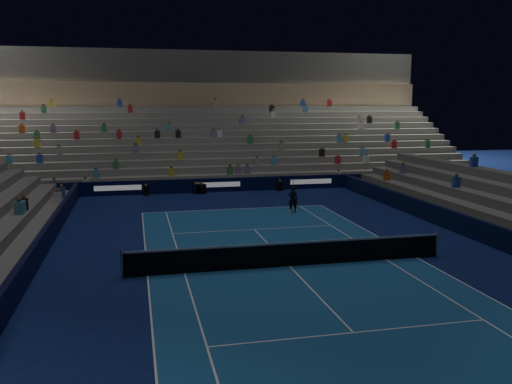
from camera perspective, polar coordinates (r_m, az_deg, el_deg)
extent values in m
plane|color=#0C184D|center=(21.52, 3.54, -7.82)|extent=(90.00, 90.00, 0.00)
cube|color=#184C86|center=(21.52, 3.54, -7.81)|extent=(10.97, 23.77, 0.01)
cube|color=black|center=(39.10, -4.03, 0.74)|extent=(44.00, 0.25, 1.00)
cube|color=black|center=(25.76, 24.83, -4.65)|extent=(0.25, 37.00, 1.00)
cube|color=black|center=(20.94, -23.10, -7.63)|extent=(0.25, 37.00, 1.00)
cube|color=slate|center=(40.12, -4.24, 0.60)|extent=(44.00, 1.00, 0.50)
cube|color=slate|center=(41.06, -4.45, 1.15)|extent=(44.00, 1.00, 1.00)
cube|color=slate|center=(42.01, -4.65, 1.68)|extent=(44.00, 1.00, 1.50)
cube|color=slate|center=(42.96, -4.84, 2.18)|extent=(44.00, 1.00, 2.00)
cube|color=slate|center=(43.91, -5.03, 2.67)|extent=(44.00, 1.00, 2.50)
cube|color=slate|center=(44.87, -5.20, 3.13)|extent=(44.00, 1.00, 3.00)
cube|color=slate|center=(45.83, -5.37, 3.57)|extent=(44.00, 1.00, 3.50)
cube|color=slate|center=(46.79, -5.54, 3.99)|extent=(44.00, 1.00, 4.00)
cube|color=slate|center=(47.76, -5.69, 4.40)|extent=(44.00, 1.00, 4.50)
cube|color=slate|center=(48.73, -5.84, 4.79)|extent=(44.00, 1.00, 5.00)
cube|color=slate|center=(49.70, -5.99, 5.17)|extent=(44.00, 1.00, 5.50)
cube|color=slate|center=(50.67, -6.13, 5.53)|extent=(44.00, 1.00, 6.00)
cube|color=#99815E|center=(51.66, -6.35, 10.15)|extent=(44.00, 0.60, 2.20)
cube|color=#3E3F3C|center=(53.15, -6.57, 12.93)|extent=(44.00, 2.40, 3.00)
cube|color=slate|center=(21.18, -25.21, -8.30)|extent=(1.00, 37.00, 0.50)
cylinder|color=#B2B2B7|center=(20.57, -13.97, -7.30)|extent=(0.10, 0.10, 1.10)
cylinder|color=#B2B2B7|center=(23.91, 18.52, -5.17)|extent=(0.10, 0.10, 1.10)
cube|color=black|center=(21.39, 3.56, -6.67)|extent=(12.80, 0.03, 0.90)
cube|color=white|center=(21.26, 3.57, -5.40)|extent=(12.80, 0.04, 0.08)
imported|color=black|center=(31.77, 3.91, -0.75)|extent=(0.67, 0.56, 1.56)
cube|color=black|center=(38.48, -5.81, 0.34)|extent=(0.72, 0.78, 0.68)
cylinder|color=black|center=(37.97, -5.73, 0.53)|extent=(0.28, 0.38, 0.16)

